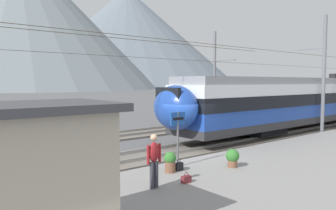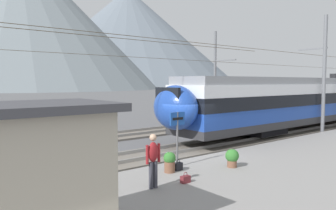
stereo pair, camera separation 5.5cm
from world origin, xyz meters
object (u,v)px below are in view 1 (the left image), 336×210
(train_far_track, at_px, (316,94))
(potted_plant_by_shelter, at_px, (170,161))
(passenger_walking, at_px, (154,158))
(handbag_near_sign, at_px, (179,166))
(train_near_platform, at_px, (332,98))
(potted_plant_platform_edge, at_px, (233,157))
(catenary_mast_far_side, at_px, (216,75))
(catenary_mast_mid, at_px, (322,73))
(platform_sign, at_px, (178,127))
(handbag_beside_passenger, at_px, (186,179))

(train_far_track, bearing_deg, potted_plant_by_shelter, -162.24)
(passenger_walking, xyz_separation_m, handbag_near_sign, (1.95, 1.09, -0.80))
(train_near_platform, relative_size, passenger_walking, 20.92)
(potted_plant_platform_edge, bearing_deg, passenger_walking, -178.21)
(potted_plant_by_shelter, bearing_deg, potted_plant_platform_edge, -22.01)
(catenary_mast_far_side, bearing_deg, handbag_near_sign, -141.49)
(catenary_mast_mid, xyz_separation_m, catenary_mast_far_side, (-0.08, 9.68, 0.01))
(platform_sign, height_order, potted_plant_by_shelter, platform_sign)
(passenger_walking, distance_m, handbag_near_sign, 2.37)
(catenary_mast_far_side, height_order, passenger_walking, catenary_mast_far_side)
(catenary_mast_mid, bearing_deg, potted_plant_by_shelter, -173.20)
(handbag_beside_passenger, distance_m, potted_plant_platform_edge, 2.75)
(passenger_walking, xyz_separation_m, potted_plant_by_shelter, (1.52, 1.06, -0.53))
(passenger_walking, relative_size, handbag_near_sign, 4.13)
(catenary_mast_mid, bearing_deg, handbag_near_sign, -173.09)
(passenger_walking, height_order, handbag_near_sign, passenger_walking)
(catenary_mast_far_side, bearing_deg, train_near_platform, -56.57)
(train_near_platform, bearing_deg, passenger_walking, -168.22)
(train_near_platform, xyz_separation_m, catenary_mast_far_side, (-5.29, 8.01, 1.95))
(platform_sign, distance_m, passenger_walking, 2.80)
(train_near_platform, relative_size, catenary_mast_mid, 0.89)
(potted_plant_platform_edge, bearing_deg, potted_plant_by_shelter, 157.99)
(catenary_mast_mid, height_order, potted_plant_by_shelter, catenary_mast_mid)
(train_far_track, bearing_deg, train_near_platform, -147.07)
(platform_sign, relative_size, handbag_beside_passenger, 5.91)
(catenary_mast_mid, relative_size, handbag_near_sign, 97.21)
(passenger_walking, height_order, potted_plant_by_shelter, passenger_walking)
(train_far_track, bearing_deg, handbag_near_sign, -162.03)
(catenary_mast_far_side, xyz_separation_m, potted_plant_platform_edge, (-12.46, -12.40, -3.50))
(train_near_platform, relative_size, handbag_beside_passenger, 98.71)
(catenary_mast_mid, relative_size, passenger_walking, 23.54)
(handbag_near_sign, relative_size, potted_plant_platform_edge, 0.58)
(catenary_mast_mid, xyz_separation_m, potted_plant_platform_edge, (-12.54, -2.72, -3.49))
(platform_sign, bearing_deg, catenary_mast_mid, 5.35)
(train_near_platform, distance_m, handbag_beside_passenger, 21.09)
(train_far_track, height_order, handbag_near_sign, train_far_track)
(train_far_track, bearing_deg, potted_plant_platform_edge, -159.03)
(train_far_track, distance_m, potted_plant_by_shelter, 30.74)
(handbag_near_sign, xyz_separation_m, potted_plant_platform_edge, (1.90, -0.97, 0.25))
(catenary_mast_mid, distance_m, passenger_walking, 16.90)
(train_near_platform, bearing_deg, potted_plant_platform_edge, -166.13)
(catenary_mast_mid, xyz_separation_m, potted_plant_by_shelter, (-14.88, -1.78, -3.47))
(train_near_platform, height_order, handbag_beside_passenger, train_near_platform)
(platform_sign, relative_size, potted_plant_by_shelter, 2.82)
(train_far_track, height_order, potted_plant_by_shelter, train_far_track)
(catenary_mast_mid, xyz_separation_m, platform_sign, (-14.13, -1.32, -2.33))
(potted_plant_platform_edge, xyz_separation_m, potted_plant_by_shelter, (-2.33, 0.94, 0.02))
(platform_sign, height_order, passenger_walking, platform_sign)
(catenary_mast_mid, height_order, platform_sign, catenary_mast_mid)
(handbag_beside_passenger, height_order, potted_plant_by_shelter, potted_plant_by_shelter)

